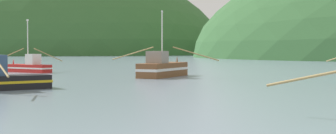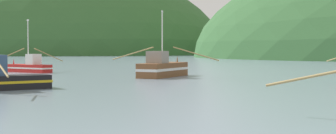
{
  "view_description": "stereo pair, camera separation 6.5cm",
  "coord_description": "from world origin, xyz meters",
  "views": [
    {
      "loc": [
        13.17,
        -8.07,
        2.99
      ],
      "look_at": [
        2.01,
        31.58,
        1.4
      ],
      "focal_mm": 51.95,
      "sensor_mm": 36.0,
      "label": 1
    },
    {
      "loc": [
        13.24,
        -8.05,
        2.99
      ],
      "look_at": [
        2.01,
        31.58,
        1.4
      ],
      "focal_mm": 51.95,
      "sensor_mm": 36.0,
      "label": 2
    }
  ],
  "objects": [
    {
      "name": "fishing_boat_red",
      "position": [
        -19.69,
        45.24,
        0.72
      ],
      "size": [
        6.63,
        10.94,
        6.58
      ],
      "rotation": [
        0.0,
        0.0,
        2.85
      ],
      "color": "red",
      "rests_on": "ground"
    },
    {
      "name": "fishing_boat_brown",
      "position": [
        -1.11,
        40.57,
        0.9
      ],
      "size": [
        12.2,
        8.15,
        6.93
      ],
      "rotation": [
        0.0,
        0.0,
        1.41
      ],
      "color": "brown",
      "rests_on": "ground"
    },
    {
      "name": "hill_mid_right",
      "position": [
        -129.12,
        228.41,
        0.0
      ],
      "size": [
        206.44,
        165.15,
        97.07
      ],
      "primitive_type": "ellipsoid",
      "color": "#386633",
      "rests_on": "ground"
    }
  ]
}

